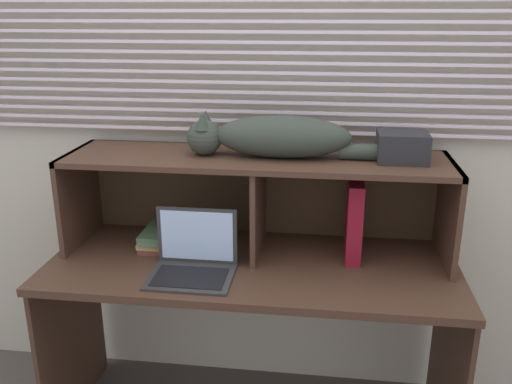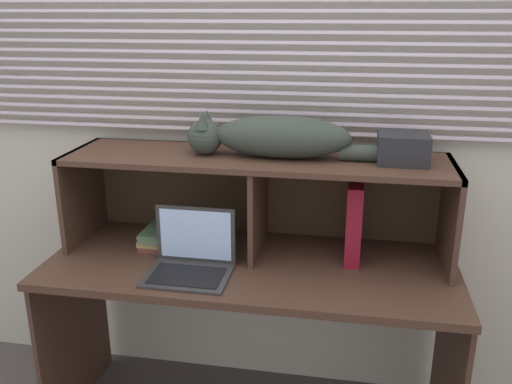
% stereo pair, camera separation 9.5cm
% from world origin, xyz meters
% --- Properties ---
extents(back_panel_with_blinds, '(4.40, 0.08, 2.50)m').
position_xyz_m(back_panel_with_blinds, '(0.00, 0.55, 1.26)').
color(back_panel_with_blinds, beige).
rests_on(back_panel_with_blinds, ground).
extents(desk, '(1.56, 0.64, 0.75)m').
position_xyz_m(desk, '(0.00, 0.19, 0.61)').
color(desk, '#432C20').
rests_on(desk, ground).
extents(hutch_shelf_unit, '(1.48, 0.38, 0.39)m').
position_xyz_m(hutch_shelf_unit, '(0.00, 0.34, 1.03)').
color(hutch_shelf_unit, '#432C20').
rests_on(hutch_shelf_unit, desk).
extents(cat, '(0.87, 0.17, 0.17)m').
position_xyz_m(cat, '(0.07, 0.31, 1.21)').
color(cat, '#303931').
rests_on(cat, hutch_shelf_unit).
extents(laptop, '(0.30, 0.24, 0.23)m').
position_xyz_m(laptop, '(-0.20, 0.07, 0.80)').
color(laptop, '#2E2E2E').
rests_on(laptop, desk).
extents(binder_upright, '(0.06, 0.24, 0.31)m').
position_xyz_m(binder_upright, '(0.38, 0.31, 0.90)').
color(binder_upright, maroon).
rests_on(binder_upright, desk).
extents(book_stack, '(0.18, 0.26, 0.07)m').
position_xyz_m(book_stack, '(-0.37, 0.31, 0.78)').
color(book_stack, brown).
rests_on(book_stack, desk).
extents(storage_box, '(0.18, 0.15, 0.11)m').
position_xyz_m(storage_box, '(0.54, 0.31, 1.19)').
color(storage_box, black).
rests_on(storage_box, hutch_shelf_unit).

